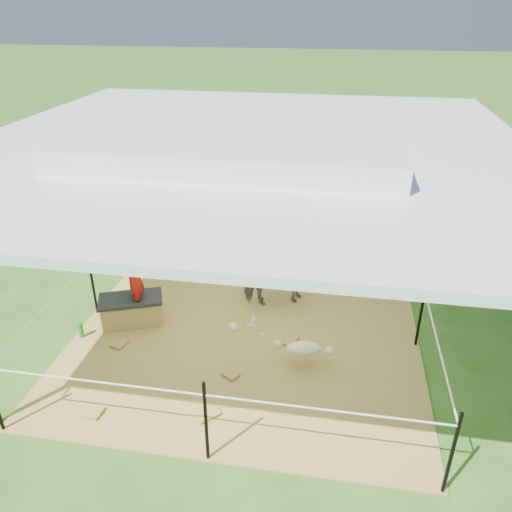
% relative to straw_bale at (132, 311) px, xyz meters
% --- Properties ---
extents(ground, '(90.00, 90.00, 0.00)m').
position_rel_straw_bale_xyz_m(ground, '(1.64, 0.14, -0.21)').
color(ground, '#2D5919').
rests_on(ground, ground).
extents(hay_patch, '(4.60, 4.60, 0.03)m').
position_rel_straw_bale_xyz_m(hay_patch, '(1.64, 0.14, -0.19)').
color(hay_patch, brown).
rests_on(hay_patch, ground).
extents(canopy_tent, '(6.30, 6.30, 2.90)m').
position_rel_straw_bale_xyz_m(canopy_tent, '(1.64, 0.14, 2.48)').
color(canopy_tent, silver).
rests_on(canopy_tent, ground).
extents(rope_fence, '(4.54, 4.54, 1.00)m').
position_rel_straw_bale_xyz_m(rope_fence, '(1.64, 0.14, 0.43)').
color(rope_fence, black).
rests_on(rope_fence, ground).
extents(straw_bale, '(0.90, 0.67, 0.36)m').
position_rel_straw_bale_xyz_m(straw_bale, '(0.00, 0.00, 0.00)').
color(straw_bale, '#B38241').
rests_on(straw_bale, hay_patch).
extents(dark_cloth, '(0.97, 0.73, 0.04)m').
position_rel_straw_bale_xyz_m(dark_cloth, '(0.00, 0.00, 0.20)').
color(dark_cloth, black).
rests_on(dark_cloth, straw_bale).
extents(woman, '(0.35, 0.41, 0.97)m').
position_rel_straw_bale_xyz_m(woman, '(0.10, 0.00, 0.66)').
color(woman, red).
rests_on(woman, straw_bale).
extents(green_bottle, '(0.08, 0.08, 0.22)m').
position_rel_straw_bale_xyz_m(green_bottle, '(-0.55, -0.45, -0.07)').
color(green_bottle, '#1D801C').
rests_on(green_bottle, hay_patch).
extents(pony, '(1.17, 0.84, 0.90)m').
position_rel_straw_bale_xyz_m(pony, '(2.00, 0.82, 0.27)').
color(pony, '#505055').
rests_on(pony, hay_patch).
extents(pink_hat, '(0.28, 0.28, 0.13)m').
position_rel_straw_bale_xyz_m(pink_hat, '(2.00, 0.82, 0.79)').
color(pink_hat, pink).
rests_on(pink_hat, pony).
extents(foal, '(1.11, 0.73, 0.57)m').
position_rel_straw_bale_xyz_m(foal, '(2.45, -0.53, 0.11)').
color(foal, beige).
rests_on(foal, hay_patch).
extents(trash_barrel, '(0.75, 0.75, 0.93)m').
position_rel_straw_bale_xyz_m(trash_barrel, '(5.04, 6.87, 0.26)').
color(trash_barrel, blue).
rests_on(trash_barrel, ground).
extents(picnic_table_near, '(1.87, 1.45, 0.72)m').
position_rel_straw_bale_xyz_m(picnic_table_near, '(3.09, 7.91, 0.15)').
color(picnic_table_near, brown).
rests_on(picnic_table_near, ground).
extents(picnic_table_far, '(2.19, 1.89, 0.77)m').
position_rel_straw_bale_xyz_m(picnic_table_far, '(6.32, 9.19, 0.17)').
color(picnic_table_far, '#542F1D').
rests_on(picnic_table_far, ground).
extents(distant_person, '(0.53, 0.42, 1.05)m').
position_rel_straw_bale_xyz_m(distant_person, '(4.24, 7.28, 0.31)').
color(distant_person, teal).
rests_on(distant_person, ground).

